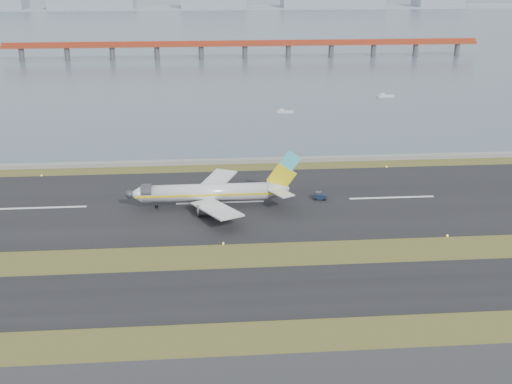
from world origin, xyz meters
TOP-DOWN VIEW (x-y plane):
  - ground at (0.00, 0.00)m, footprint 1000.00×1000.00m
  - taxiway_strip at (0.00, -12.00)m, footprint 1000.00×18.00m
  - runway_strip at (0.00, 30.00)m, footprint 1000.00×45.00m
  - seawall at (0.00, 60.00)m, footprint 1000.00×2.50m
  - bay_water at (0.00, 460.00)m, footprint 1400.00×800.00m
  - red_pier at (20.00, 250.00)m, footprint 260.00×5.00m
  - far_shoreline at (13.62, 620.00)m, footprint 1400.00×80.00m
  - airliner at (-1.70, 27.79)m, footprint 38.52×32.89m
  - pushback_tug at (23.04, 30.27)m, footprint 3.25×2.29m
  - workboat_near at (25.67, 117.69)m, footprint 6.22×2.50m
  - workboat_far at (69.04, 141.41)m, footprint 7.01×3.13m

SIDE VIEW (x-z plane):
  - ground at x=0.00m, z-range 0.00..0.00m
  - bay_water at x=0.00m, z-range -0.65..0.65m
  - taxiway_strip at x=0.00m, z-range 0.00..0.10m
  - runway_strip at x=0.00m, z-range 0.00..0.10m
  - workboat_near at x=25.67m, z-range -0.27..1.20m
  - seawall at x=0.00m, z-range 0.00..1.00m
  - workboat_far at x=69.04m, z-range -0.30..1.34m
  - pushback_tug at x=23.04m, z-range -0.03..1.87m
  - airliner at x=-1.70m, z-range -2.94..9.86m
  - far_shoreline at x=13.62m, z-range -24.18..36.32m
  - red_pier at x=20.00m, z-range 2.18..12.38m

